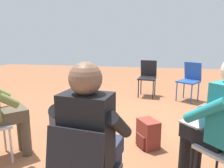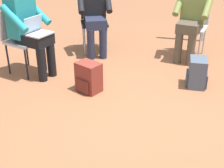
% 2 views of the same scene
% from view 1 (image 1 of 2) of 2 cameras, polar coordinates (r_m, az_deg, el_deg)
% --- Properties ---
extents(ground_plane, '(14.00, 14.00, 0.00)m').
position_cam_1_polar(ground_plane, '(3.55, 3.62, -10.91)').
color(ground_plane, brown).
extents(chair_northwest, '(0.58, 0.57, 0.85)m').
position_cam_1_polar(chair_northwest, '(5.10, 19.68, 1.35)').
color(chair_northwest, '#1E4799').
rests_on(chair_northwest, ground).
extents(chair_west, '(0.48, 0.45, 0.85)m').
position_cam_1_polar(chair_west, '(5.26, 9.30, 2.21)').
color(chair_west, black).
rests_on(chair_west, ground).
extents(person_with_laptop, '(0.64, 0.63, 1.24)m').
position_cam_1_polar(person_with_laptop, '(2.15, 26.13, -8.08)').
color(person_with_laptop, black).
rests_on(person_with_laptop, ground).
extents(person_in_black, '(0.56, 0.54, 1.24)m').
position_cam_1_polar(person_in_black, '(1.62, -5.09, -13.29)').
color(person_in_black, '#23283D').
rests_on(person_in_black, ground).
extents(backpack_near_laptop_user, '(0.34, 0.32, 0.36)m').
position_cam_1_polar(backpack_near_laptop_user, '(2.91, 9.40, -13.05)').
color(backpack_near_laptop_user, maroon).
rests_on(backpack_near_laptop_user, ground).
extents(backpack_by_empty_chair, '(0.34, 0.31, 0.36)m').
position_cam_1_polar(backpack_by_empty_chair, '(3.41, -13.17, -9.34)').
color(backpack_by_empty_chair, '#475160').
rests_on(backpack_by_empty_chair, ground).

